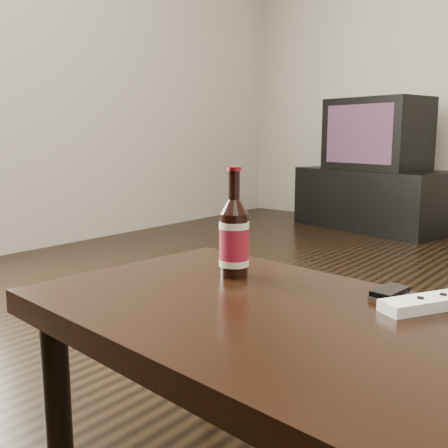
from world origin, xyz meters
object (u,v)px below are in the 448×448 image
Objects in this scene: tv at (377,134)px; coffee_table at (281,338)px; phone at (390,293)px; remote at (429,303)px; tv_stand at (374,199)px; beer_bottle at (234,238)px.

tv is 0.73× the size of coffee_table.
tv is 7.93× the size of phone.
coffee_table is 0.29m from remote.
tv_stand reaches higher than remote.
tv is 3.25m from coffee_table.
tv_stand is at bearing 90.00° from tv.
phone reaches higher than coffee_table.
remote is at bearing -51.79° from tv.
remote is at bearing -51.80° from tv_stand.
tv_stand is 1.05× the size of coffee_table.
phone is (1.23, -2.81, 0.17)m from tv_stand.
tv is 3.03m from beer_bottle.
coffee_table is at bearing -32.58° from beer_bottle.
beer_bottle is at bearing -162.03° from phone.
phone is at bearing -168.28° from remote.
coffee_table is 0.26m from phone.
tv_stand is at bearing 110.10° from coffee_table.
tv_stand is 4.43× the size of beer_bottle.
phone is 0.09m from remote.
tv_stand is 0.49m from tv.
beer_bottle reaches higher than tv_stand.
tv is at bearing 119.16° from phone.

